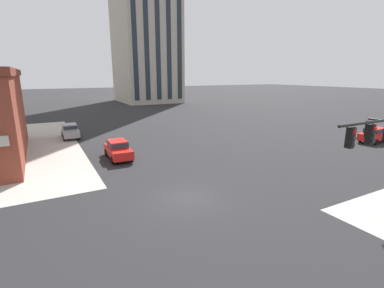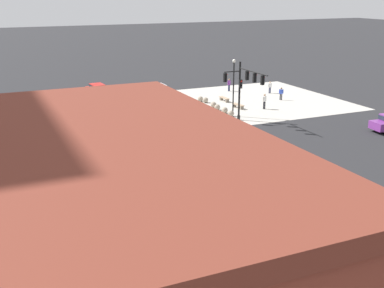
{
  "view_description": "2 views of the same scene",
  "coord_description": "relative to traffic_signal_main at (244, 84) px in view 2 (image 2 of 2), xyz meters",
  "views": [
    {
      "loc": [
        -7.46,
        -14.47,
        7.51
      ],
      "look_at": [
        2.33,
        3.58,
        2.46
      ],
      "focal_mm": 26.45,
      "sensor_mm": 36.0,
      "label": 1
    },
    {
      "loc": [
        -35.28,
        17.48,
        13.04
      ],
      "look_at": [
        -2.48,
        2.79,
        1.76
      ],
      "focal_mm": 45.93,
      "sensor_mm": 36.0,
      "label": 2
    }
  ],
  "objects": [
    {
      "name": "ground_plane",
      "position": [
        -7.13,
        7.22,
        -4.0
      ],
      "size": [
        320.0,
        320.0,
        0.0
      ],
      "primitive_type": "plane",
      "color": "#262628"
    },
    {
      "name": "sidewalk_corner_slab",
      "position": [
        8.87,
        -7.28,
        -4.0
      ],
      "size": [
        20.0,
        19.0,
        0.02
      ],
      "primitive_type": "cube",
      "color": "#B7B2A8",
      "rests_on": "ground"
    },
    {
      "name": "traffic_signal_main",
      "position": [
        0.0,
        0.0,
        0.0
      ],
      "size": [
        5.34,
        2.09,
        6.13
      ],
      "color": "black",
      "rests_on": "ground"
    },
    {
      "name": "bollard_sphere_curb_a",
      "position": [
        2.85,
        -0.19,
        -3.66
      ],
      "size": [
        0.67,
        0.67,
        0.67
      ],
      "primitive_type": "sphere",
      "color": "gray",
      "rests_on": "ground"
    },
    {
      "name": "bollard_sphere_curb_b",
      "position": [
        4.5,
        -0.29,
        -3.66
      ],
      "size": [
        0.67,
        0.67,
        0.67
      ],
      "primitive_type": "sphere",
      "color": "gray",
      "rests_on": "ground"
    },
    {
      "name": "bollard_sphere_curb_c",
      "position": [
        6.11,
        -0.19,
        -3.66
      ],
      "size": [
        0.67,
        0.67,
        0.67
      ],
      "primitive_type": "sphere",
      "color": "gray",
      "rests_on": "ground"
    },
    {
      "name": "bollard_sphere_curb_d",
      "position": [
        7.47,
        -0.39,
        -3.66
      ],
      "size": [
        0.67,
        0.67,
        0.67
      ],
      "primitive_type": "sphere",
      "color": "gray",
      "rests_on": "ground"
    },
    {
      "name": "bollard_sphere_curb_e",
      "position": [
        10.07,
        -0.61,
        -3.66
      ],
      "size": [
        0.67,
        0.67,
        0.67
      ],
      "primitive_type": "sphere",
      "color": "gray",
      "rests_on": "ground"
    },
    {
      "name": "bollard_sphere_curb_f",
      "position": [
        10.89,
        -0.29,
        -3.66
      ],
      "size": [
        0.67,
        0.67,
        0.67
      ],
      "primitive_type": "sphere",
      "color": "gray",
      "rests_on": "ground"
    },
    {
      "name": "bench_near_signal",
      "position": [
        5.93,
        -2.78,
        -3.67
      ],
      "size": [
        1.85,
        0.71,
        0.49
      ],
      "color": "tan",
      "rests_on": "ground"
    },
    {
      "name": "bench_mid_block",
      "position": [
        9.88,
        -3.06,
        -3.67
      ],
      "size": [
        1.81,
        0.54,
        0.49
      ],
      "color": "tan",
      "rests_on": "ground"
    },
    {
      "name": "pedestrian_near_bench",
      "position": [
        11.8,
        -10.86,
        -3.1
      ],
      "size": [
        0.21,
        0.55,
        1.58
      ],
      "color": "#232847",
      "rests_on": "ground"
    },
    {
      "name": "pedestrian_at_curb",
      "position": [
        4.36,
        -5.33,
        -2.99
      ],
      "size": [
        0.26,
        0.54,
        1.75
      ],
      "color": "black",
      "rests_on": "ground"
    },
    {
      "name": "pedestrian_walking_east",
      "position": [
        15.24,
        -6.6,
        -3.02
      ],
      "size": [
        0.29,
        0.53,
        1.71
      ],
      "color": "#232847",
      "rests_on": "ground"
    },
    {
      "name": "pedestrian_with_bag",
      "position": [
        7.64,
        -9.82,
        -3.11
      ],
      "size": [
        0.42,
        0.41,
        1.57
      ],
      "color": "black",
      "rests_on": "ground"
    },
    {
      "name": "street_lamp_corner_near",
      "position": [
        2.87,
        -0.42,
        -0.21
      ],
      "size": [
        0.36,
        0.36,
        6.14
      ],
      "color": "black",
      "rests_on": "ground"
    },
    {
      "name": "car_main_southbound_far",
      "position": [
        -8.63,
        17.94,
        -3.08
      ],
      "size": [
        1.96,
        4.44,
        1.68
      ],
      "color": "red",
      "rests_on": "ground"
    },
    {
      "name": "car_cross_eastbound",
      "position": [
        15.2,
        3.5,
        -3.08
      ],
      "size": [
        4.42,
        1.92,
        1.68
      ],
      "color": "silver",
      "rests_on": "ground"
    },
    {
      "name": "car_cross_westbound",
      "position": [
        18.73,
        10.51,
        -3.08
      ],
      "size": [
        4.53,
        2.17,
        1.68
      ],
      "color": "red",
      "rests_on": "ground"
    },
    {
      "name": "storefront_block_near_corner",
      "position": [
        -25.64,
        23.69,
        0.02
      ],
      "size": [
        19.39,
        17.37,
        8.02
      ],
      "color": "brown",
      "rests_on": "ground"
    }
  ]
}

